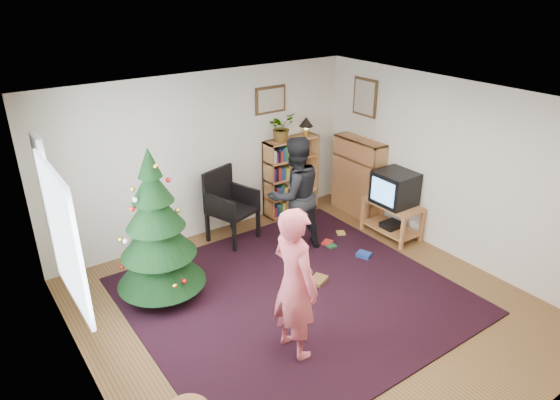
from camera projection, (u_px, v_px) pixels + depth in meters
floor at (308, 308)px, 6.11m from camera, size 5.00×5.00×0.00m
ceiling at (314, 106)px, 5.08m from camera, size 5.00×5.00×0.00m
wall_back at (207, 156)px, 7.45m from camera, size 5.00×0.02×2.50m
wall_front at (519, 337)px, 3.74m from camera, size 5.00×0.02×2.50m
wall_left at (83, 291)px, 4.28m from camera, size 0.02×5.00×2.50m
wall_right at (452, 170)px, 6.91m from camera, size 0.02×5.00×2.50m
rug at (294, 295)px, 6.33m from camera, size 3.80×3.60×0.02m
window_pane at (64, 237)px, 4.63m from camera, size 0.04×1.20×1.40m
curtain at (50, 210)px, 5.18m from camera, size 0.06×0.35×1.60m
picture_back at (271, 100)px, 7.75m from camera, size 0.55×0.03×0.42m
picture_right at (365, 97)px, 7.91m from camera, size 0.03×0.50×0.60m
christmas_tree at (158, 239)px, 6.00m from camera, size 1.09×1.09×1.98m
bookshelf_back at (291, 175)px, 8.35m from camera, size 0.95×0.30×1.30m
bookshelf_right at (358, 176)px, 8.29m from camera, size 0.30×0.95×1.30m
tv_stand at (392, 216)px, 7.69m from camera, size 0.49×0.88×0.55m
crt_tv at (395, 188)px, 7.49m from camera, size 0.53×0.57×0.50m
armchair at (228, 201)px, 7.54m from camera, size 0.76×0.77×1.10m
person_standing at (295, 284)px, 5.08m from camera, size 0.42×0.63×1.70m
person_by_chair at (295, 195)px, 7.10m from camera, size 0.89×0.72×1.72m
potted_plant at (281, 127)px, 7.88m from camera, size 0.47×0.43×0.45m
table_lamp at (306, 123)px, 8.15m from camera, size 0.23×0.23×0.31m
floor_clutter at (337, 250)px, 7.30m from camera, size 1.35×1.04×0.08m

